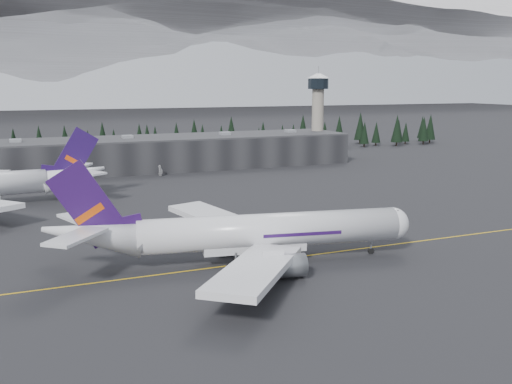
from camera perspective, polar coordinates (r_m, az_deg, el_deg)
name	(u,v)px	position (r m, az deg, el deg)	size (l,w,h in m)	color
ground	(295,254)	(113.85, 3.91, -6.19)	(1400.00, 1400.00, 0.00)	black
taxiline	(299,257)	(112.14, 4.37, -6.46)	(400.00, 0.40, 0.02)	gold
terminal	(154,153)	(229.18, -10.21, 3.85)	(160.00, 30.00, 12.60)	black
control_tower	(318,106)	(257.34, 6.21, 8.52)	(10.00, 10.00, 37.70)	gray
treeline	(135,142)	(265.10, -11.97, 4.96)	(360.00, 20.00, 15.00)	black
mountain_ridge	(45,103)	(1098.86, -20.35, 8.35)	(4400.00, 900.00, 420.00)	white
jet_main	(239,233)	(106.64, -1.73, -4.12)	(68.98, 63.14, 20.44)	silver
gse_vehicle_a	(19,189)	(193.30, -22.65, 0.24)	(2.19, 4.76, 1.32)	silver
gse_vehicle_b	(161,174)	(211.54, -9.51, 1.78)	(1.63, 4.06, 1.38)	#B9B9BB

